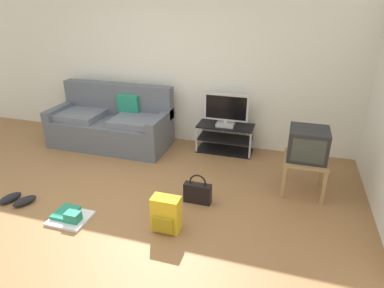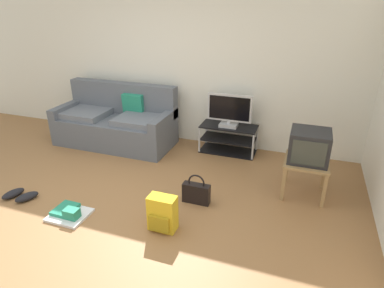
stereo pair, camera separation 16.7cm
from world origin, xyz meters
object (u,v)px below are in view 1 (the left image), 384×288
side_table (305,164)px  flat_tv (226,110)px  crt_tv (308,144)px  handbag (198,192)px  couch (112,124)px  floor_tray (70,216)px  backpack (166,214)px  tv_stand (225,138)px  sneakers_pair (17,200)px

side_table → flat_tv: bearing=143.3°
crt_tv → handbag: crt_tv is taller
couch → floor_tray: (0.59, -2.03, -0.31)m
backpack → side_table: bearing=25.3°
tv_stand → backpack: tv_stand is taller
sneakers_pair → couch: bearing=83.5°
tv_stand → floor_tray: 2.63m
tv_stand → crt_tv: 1.55m
crt_tv → handbag: 1.46m
floor_tray → sneakers_pair: bearing=173.1°
couch → floor_tray: couch is taller
couch → backpack: (1.68, -1.87, -0.16)m
floor_tray → side_table: bearing=29.3°
crt_tv → sneakers_pair: crt_tv is taller
crt_tv → floor_tray: (-2.47, -1.40, -0.61)m
crt_tv → tv_stand: bearing=143.1°
side_table → crt_tv: size_ratio=1.14×
floor_tray → handbag: bearing=30.7°
couch → crt_tv: size_ratio=4.23×
sneakers_pair → handbag: bearing=17.5°
tv_stand → side_table: 1.51m
backpack → handbag: backpack is taller
flat_tv → backpack: flat_tv is taller
couch → flat_tv: bearing=7.5°
flat_tv → sneakers_pair: 3.08m
floor_tray → crt_tv: bearing=29.5°
tv_stand → side_table: bearing=-37.4°
couch → sneakers_pair: 1.97m
side_table → crt_tv: (0.00, 0.02, 0.26)m
side_table → sneakers_pair: size_ratio=1.22×
couch → handbag: (1.85, -1.27, -0.22)m
crt_tv → floor_tray: 2.90m
couch → crt_tv: couch is taller
tv_stand → floor_tray: bearing=-119.2°
couch → side_table: bearing=-11.9°
tv_stand → crt_tv: (1.19, -0.89, 0.43)m
tv_stand → handbag: (-0.01, -1.54, -0.08)m
crt_tv → backpack: crt_tv is taller
side_table → floor_tray: side_table is taller
tv_stand → sneakers_pair: size_ratio=2.05×
couch → tv_stand: (1.86, 0.27, -0.13)m
handbag → backpack: bearing=-106.3°
couch → sneakers_pair: couch is taller
flat_tv → handbag: (-0.01, -1.52, -0.56)m
couch → crt_tv: bearing=-11.6°
side_table → floor_tray: bearing=-150.7°
crt_tv → flat_tv: bearing=143.8°
couch → tv_stand: couch is taller
handbag → floor_tray: handbag is taller
couch → tv_stand: bearing=8.2°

